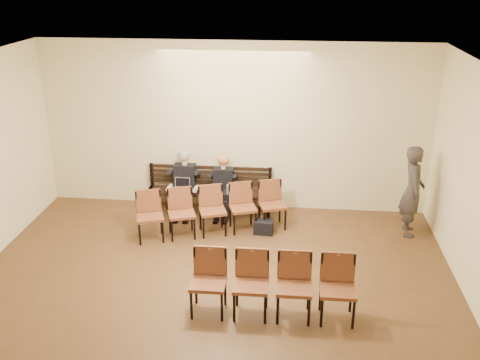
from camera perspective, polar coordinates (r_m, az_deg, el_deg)
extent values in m
cube|color=#F8EBB2|center=(11.01, -0.66, 5.64)|extent=(8.00, 0.02, 3.50)
cube|color=white|center=(5.79, -6.45, 8.36)|extent=(8.00, 10.00, 0.02)
cube|color=black|center=(11.28, -3.30, -2.25)|extent=(2.60, 0.90, 0.45)
cube|color=silver|center=(10.96, -6.27, -1.17)|extent=(0.36, 0.31, 0.23)
cylinder|color=silver|center=(10.74, -1.29, -1.58)|extent=(0.07, 0.07, 0.21)
cube|color=black|center=(10.39, 2.52, -5.02)|extent=(0.38, 0.27, 0.27)
imported|color=#39332E|center=(10.54, 18.01, -0.45)|extent=(0.53, 0.77, 2.04)
cube|color=brown|center=(10.26, -2.94, -3.33)|extent=(2.88, 1.40, 0.94)
cube|color=brown|center=(7.95, 3.46, -11.31)|extent=(2.41, 0.56, 0.99)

